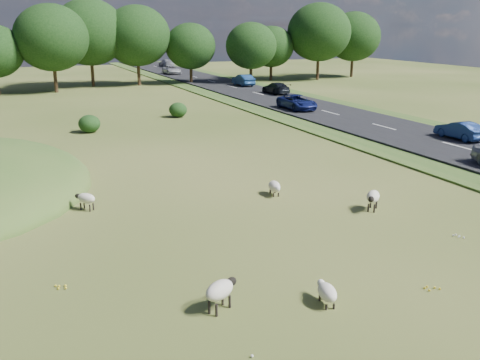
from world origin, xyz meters
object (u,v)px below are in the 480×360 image
sheep_2 (220,290)px  car_1 (243,80)px  sheep_0 (86,198)px  sheep_3 (373,197)px  car_4 (167,63)px  sheep_1 (275,187)px  sheep_4 (327,292)px  car_5 (172,70)px  car_0 (276,88)px  car_6 (297,102)px  car_2 (460,130)px

sheep_2 → car_1: (24.62, 54.13, 0.34)m
sheep_0 → sheep_3: bearing=-154.2°
car_4 → car_1: bearing=90.0°
sheep_1 → sheep_4: (-3.51, -10.35, -0.03)m
sheep_2 → sheep_4: size_ratio=1.11×
car_1 → car_5: size_ratio=0.94×
sheep_1 → car_0: 39.36m
car_5 → sheep_2: bearing=-105.4°
sheep_2 → sheep_3: bearing=-0.3°
sheep_4 → car_1: bearing=-10.0°
car_4 → car_6: (-3.80, -59.49, -0.05)m
car_0 → car_2: bearing=90.0°
car_0 → car_4: (0.00, 47.57, 0.08)m
sheep_2 → car_6: bearing=27.1°
sheep_0 → car_4: (26.99, 81.10, 0.44)m
sheep_3 → car_2: car_2 is taller
sheep_2 → car_0: 50.75m
car_1 → car_4: bearing=-90.0°
sheep_2 → car_4: (24.62, 91.95, 0.34)m
car_0 → car_2: size_ratio=1.19×
car_2 → sheep_0: bearing=9.3°
car_0 → car_1: bearing=-90.0°
car_1 → sheep_1: bearing=68.1°
car_1 → car_6: size_ratio=0.91×
sheep_3 → car_6: 29.11m
car_2 → car_5: bearing=-86.4°
car_1 → car_5: bearing=-79.9°
car_1 → car_2: bearing=90.0°
sheep_4 → car_5: car_5 is taller
sheep_4 → car_6: bearing=-16.6°
sheep_3 → car_6: bearing=-156.6°
car_4 → car_5: size_ratio=1.07×
sheep_2 → sheep_4: (3.08, -0.97, -0.24)m
sheep_3 → sheep_2: bearing=-14.2°
sheep_4 → car_6: (17.74, 33.42, 0.53)m
sheep_1 → car_1: size_ratio=0.28×
sheep_2 → car_0: bearing=30.8°
car_5 → car_6: (0.00, -43.06, 0.03)m
sheep_4 → car_1: size_ratio=0.26×
sheep_4 → sheep_0: bearing=36.2°
sheep_0 → sheep_3: sheep_3 is taller
car_6 → car_2: bearing=-77.5°
sheep_0 → car_4: 85.48m
car_2 → car_5: (-3.80, 60.24, 0.03)m
car_4 → car_0: bearing=90.0°
sheep_0 → car_2: 27.36m
car_4 → car_6: 59.61m
car_2 → car_4: (0.00, 76.67, 0.11)m
car_0 → car_6: bearing=72.3°
sheep_1 → car_4: (18.03, 82.56, 0.55)m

